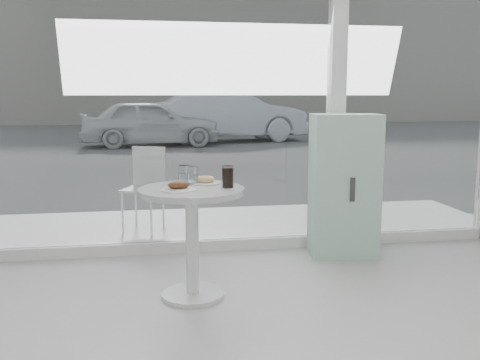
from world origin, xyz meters
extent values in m
cube|color=white|center=(0.00, 3.00, 0.05)|extent=(5.00, 0.12, 0.10)
cube|color=white|center=(0.90, 3.00, 1.50)|extent=(0.14, 0.14, 3.00)
cube|color=white|center=(-0.77, 3.00, 1.40)|extent=(3.21, 0.02, 2.60)
cube|color=white|center=(1.67, 3.00, 1.40)|extent=(1.41, 0.02, 2.60)
cylinder|color=silver|center=(-0.50, 1.90, 0.01)|extent=(0.44, 0.44, 0.03)
cylinder|color=silver|center=(-0.50, 1.90, 0.37)|extent=(0.09, 0.09, 0.70)
cylinder|color=silver|center=(-0.50, 1.90, 0.75)|extent=(0.72, 0.72, 0.04)
cube|color=white|center=(0.00, 3.80, 0.03)|extent=(5.60, 1.60, 0.05)
cube|color=#383838|center=(0.00, 16.00, 0.00)|extent=(40.00, 24.00, 0.00)
cube|color=gray|center=(0.00, 25.00, 4.00)|extent=(40.00, 2.00, 8.00)
cube|color=#96BFA9|center=(0.88, 2.68, 0.62)|extent=(0.62, 0.45, 1.23)
cube|color=#333333|center=(0.88, 2.48, 0.62)|extent=(0.04, 0.03, 0.20)
cylinder|color=silver|center=(-1.05, 3.58, 0.25)|extent=(0.02, 0.02, 0.40)
cylinder|color=silver|center=(-0.78, 3.45, 0.25)|extent=(0.02, 0.02, 0.40)
cylinder|color=silver|center=(-0.93, 3.85, 0.25)|extent=(0.02, 0.02, 0.40)
cylinder|color=silver|center=(-0.65, 3.73, 0.25)|extent=(0.02, 0.02, 0.40)
cube|color=silver|center=(-0.85, 3.65, 0.46)|extent=(0.47, 0.47, 0.03)
cube|color=silver|center=(-0.79, 3.81, 0.67)|extent=(0.33, 0.16, 0.40)
imported|color=silver|center=(-0.74, 13.09, 0.63)|extent=(3.80, 1.69, 1.27)
imported|color=#A6A8AE|center=(1.50, 14.13, 0.78)|extent=(4.93, 2.41, 1.56)
cylinder|color=white|center=(-0.59, 1.82, 0.78)|extent=(0.23, 0.23, 0.01)
cube|color=white|center=(-0.57, 1.81, 0.79)|extent=(0.15, 0.15, 0.00)
ellipsoid|color=#321B0D|center=(-0.59, 1.82, 0.81)|extent=(0.14, 0.11, 0.06)
ellipsoid|color=#321B0D|center=(-0.56, 1.84, 0.81)|extent=(0.07, 0.06, 0.04)
cylinder|color=white|center=(-0.39, 2.06, 0.78)|extent=(0.22, 0.22, 0.01)
torus|color=tan|center=(-0.39, 2.06, 0.80)|extent=(0.13, 0.13, 0.04)
cylinder|color=white|center=(-0.53, 2.12, 0.83)|extent=(0.08, 0.08, 0.13)
cylinder|color=white|center=(-0.53, 2.12, 0.81)|extent=(0.07, 0.07, 0.07)
cylinder|color=white|center=(-0.48, 2.06, 0.83)|extent=(0.08, 0.08, 0.12)
cylinder|color=white|center=(-0.48, 2.06, 0.81)|extent=(0.06, 0.06, 0.07)
cylinder|color=white|center=(-0.25, 1.89, 0.84)|extent=(0.08, 0.08, 0.15)
cylinder|color=black|center=(-0.25, 1.89, 0.84)|extent=(0.07, 0.07, 0.13)
camera|label=1|loc=(-0.77, -1.67, 1.40)|focal=40.00mm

